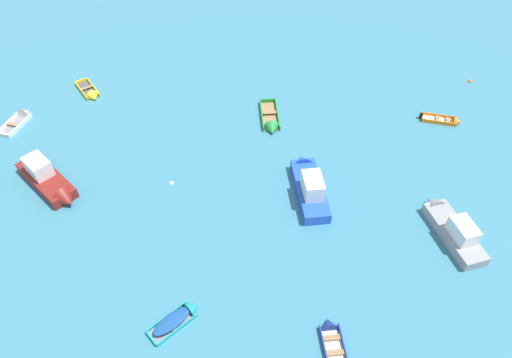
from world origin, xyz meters
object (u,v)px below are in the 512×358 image
Objects in this scene: rowboat_orange_midfield_left at (448,121)px; mooring_buoy_between_boats_right at (470,82)px; rowboat_turquoise_outer_left at (180,317)px; rowboat_white_cluster_outer at (21,118)px; rowboat_deep_blue_near_right at (331,337)px; motor_launch_maroon_far_back at (48,181)px; rowboat_yellow_cluster_inner at (91,94)px; mooring_buoy_near_foreground at (171,183)px; rowboat_green_outer_right at (271,124)px; motor_launch_grey_near_camera at (452,227)px; motor_launch_blue_center at (309,184)px.

rowboat_orange_midfield_left reaches higher than mooring_buoy_between_boats_right.
rowboat_white_cluster_outer is (-16.32, 17.97, -0.07)m from rowboat_turquoise_outer_left.
rowboat_deep_blue_near_right is 22.57m from motor_launch_maroon_far_back.
rowboat_yellow_cluster_inner reaches higher than mooring_buoy_near_foreground.
motor_launch_maroon_far_back reaches higher than rowboat_green_outer_right.
rowboat_white_cluster_outer is at bearing 132.24° from rowboat_turquoise_outer_left.
rowboat_turquoise_outer_left reaches higher than mooring_buoy_near_foreground.
rowboat_white_cluster_outer is 36.57m from rowboat_orange_midfield_left.
motor_launch_maroon_far_back is 1.66× the size of rowboat_orange_midfield_left.
rowboat_deep_blue_near_right is 29.96m from mooring_buoy_between_boats_right.
rowboat_yellow_cluster_inner is at bearing -174.67° from mooring_buoy_between_boats_right.
rowboat_orange_midfield_left is (20.24, 18.61, -0.08)m from rowboat_turquoise_outer_left.
rowboat_white_cluster_outer is at bearing -178.99° from rowboat_orange_midfield_left.
motor_launch_grey_near_camera reaches higher than mooring_buoy_near_foreground.
rowboat_green_outer_right is at bearing 100.58° from rowboat_deep_blue_near_right.
rowboat_yellow_cluster_inner reaches higher than mooring_buoy_between_boats_right.
rowboat_deep_blue_near_right is 0.77× the size of rowboat_green_outer_right.
motor_launch_grey_near_camera is at bearing -42.39° from rowboat_green_outer_right.
rowboat_yellow_cluster_inner is at bearing 149.72° from motor_launch_blue_center.
motor_launch_maroon_far_back reaches higher than rowboat_orange_midfield_left.
rowboat_white_cluster_outer is at bearing -144.66° from rowboat_yellow_cluster_inner.
rowboat_deep_blue_near_right is 0.55× the size of motor_launch_blue_center.
rowboat_turquoise_outer_left is at bearing -158.64° from motor_launch_grey_near_camera.
rowboat_deep_blue_near_right is 0.98× the size of rowboat_white_cluster_outer.
rowboat_green_outer_right is 11.36× the size of mooring_buoy_between_boats_right.
rowboat_turquoise_outer_left is at bearing 173.88° from rowboat_deep_blue_near_right.
motor_launch_grey_near_camera is (28.48, -14.81, 0.46)m from rowboat_yellow_cluster_inner.
rowboat_yellow_cluster_inner is 8.57× the size of mooring_buoy_between_boats_right.
mooring_buoy_near_foreground is at bearing -27.16° from rowboat_white_cluster_outer.
motor_launch_blue_center is 15.97× the size of mooring_buoy_between_boats_right.
motor_launch_blue_center is at bearing -30.28° from rowboat_yellow_cluster_inner.
rowboat_green_outer_right is 10.15m from mooring_buoy_near_foreground.
rowboat_yellow_cluster_inner is at bearing 174.72° from rowboat_orange_midfield_left.
motor_launch_maroon_far_back is at bearing -56.21° from rowboat_white_cluster_outer.
rowboat_green_outer_right is (16.19, 7.61, -0.46)m from motor_launch_maroon_far_back.
motor_launch_maroon_far_back is 17.89m from rowboat_green_outer_right.
motor_launch_maroon_far_back is at bearing -179.38° from motor_launch_blue_center.
rowboat_yellow_cluster_inner is 0.96× the size of rowboat_white_cluster_outer.
motor_launch_blue_center reaches higher than mooring_buoy_between_boats_right.
rowboat_orange_midfield_left is (31.54, -2.92, -0.01)m from rowboat_yellow_cluster_inner.
motor_launch_maroon_far_back is at bearing -88.86° from rowboat_yellow_cluster_inner.
motor_launch_grey_near_camera reaches higher than rowboat_white_cluster_outer.
rowboat_yellow_cluster_inner is at bearing 91.14° from motor_launch_maroon_far_back.
mooring_buoy_near_foreground is at bearing 132.92° from rowboat_deep_blue_near_right.
rowboat_deep_blue_near_right is at bearing -79.42° from rowboat_green_outer_right.
motor_launch_grey_near_camera is 1.73× the size of rowboat_orange_midfield_left.
rowboat_orange_midfield_left is (15.12, 0.88, -0.05)m from rowboat_green_outer_right.
rowboat_deep_blue_near_right is 1.19× the size of rowboat_turquoise_outer_left.
rowboat_orange_midfield_left is at bearing -120.73° from mooring_buoy_between_boats_right.
rowboat_yellow_cluster_inner is 1.16× the size of rowboat_turquoise_outer_left.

